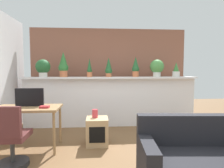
{
  "coord_description": "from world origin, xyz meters",
  "views": [
    {
      "loc": [
        -0.31,
        -2.59,
        1.39
      ],
      "look_at": [
        -0.03,
        1.15,
        1.11
      ],
      "focal_mm": 30.18,
      "sensor_mm": 36.0,
      "label": 1
    }
  ],
  "objects": [
    {
      "name": "potted_plant_6",
      "position": [
        1.63,
        1.96,
        1.38
      ],
      "size": [
        0.18,
        0.18,
        0.36
      ],
      "color": "silver",
      "rests_on": "plant_shelf"
    },
    {
      "name": "brick_wall_behind",
      "position": [
        0.0,
        2.6,
        1.25
      ],
      "size": [
        4.18,
        0.1,
        2.5
      ],
      "primitive_type": "cube",
      "color": "#935B47",
      "rests_on": "ground"
    },
    {
      "name": "office_chair",
      "position": [
        -1.55,
        0.07,
        0.39
      ],
      "size": [
        0.45,
        0.46,
        0.91
      ],
      "color": "#262628",
      "rests_on": "ground"
    },
    {
      "name": "potted_plant_3",
      "position": [
        -0.05,
        1.96,
        1.44
      ],
      "size": [
        0.17,
        0.17,
        0.47
      ],
      "color": "#C66B42",
      "rests_on": "plant_shelf"
    },
    {
      "name": "couch",
      "position": [
        0.97,
        -0.48,
        0.28
      ],
      "size": [
        1.61,
        0.88,
        0.8
      ],
      "color": "black",
      "rests_on": "ground"
    },
    {
      "name": "potted_plant_5",
      "position": [
        1.15,
        1.99,
        1.46
      ],
      "size": [
        0.34,
        0.34,
        0.43
      ],
      "color": "silver",
      "rests_on": "plant_shelf"
    },
    {
      "name": "divider_wall",
      "position": [
        0.0,
        2.0,
        0.59
      ],
      "size": [
        4.18,
        0.16,
        1.18
      ],
      "primitive_type": "cube",
      "color": "white",
      "rests_on": "ground"
    },
    {
      "name": "potted_plant_2",
      "position": [
        -0.51,
        1.96,
        1.41
      ],
      "size": [
        0.13,
        0.13,
        0.45
      ],
      "color": "#C66B42",
      "rests_on": "plant_shelf"
    },
    {
      "name": "tv_monitor",
      "position": [
        -1.52,
        0.79,
        0.91
      ],
      "size": [
        0.48,
        0.04,
        0.32
      ],
      "primitive_type": "cube",
      "color": "black",
      "rests_on": "desk"
    },
    {
      "name": "potted_plant_1",
      "position": [
        -1.13,
        1.98,
        1.51
      ],
      "size": [
        0.23,
        0.23,
        0.6
      ],
      "color": "#C66B42",
      "rests_on": "plant_shelf"
    },
    {
      "name": "vase_on_shelf",
      "position": [
        -0.37,
        0.89,
        0.58
      ],
      "size": [
        0.11,
        0.11,
        0.15
      ],
      "primitive_type": "cylinder",
      "color": "#CC3D47",
      "rests_on": "side_cube_shelf"
    },
    {
      "name": "book_on_desk",
      "position": [
        -1.21,
        0.62,
        0.77
      ],
      "size": [
        0.15,
        0.11,
        0.04
      ],
      "primitive_type": "cube",
      "color": "#B22D33",
      "rests_on": "desk"
    },
    {
      "name": "side_cube_shelf",
      "position": [
        -0.33,
        0.84,
        0.25
      ],
      "size": [
        0.4,
        0.41,
        0.5
      ],
      "color": "tan",
      "rests_on": "ground"
    },
    {
      "name": "plant_shelf",
      "position": [
        0.0,
        1.96,
        1.2
      ],
      "size": [
        4.18,
        0.35,
        0.04
      ],
      "primitive_type": "cube",
      "color": "white",
      "rests_on": "divider_wall"
    },
    {
      "name": "potted_plant_4",
      "position": [
        0.6,
        1.94,
        1.45
      ],
      "size": [
        0.18,
        0.18,
        0.49
      ],
      "color": "#C66B42",
      "rests_on": "plant_shelf"
    },
    {
      "name": "ground_plane",
      "position": [
        0.0,
        0.0,
        0.0
      ],
      "size": [
        12.0,
        12.0,
        0.0
      ],
      "primitive_type": "plane",
      "color": "brown"
    },
    {
      "name": "desk",
      "position": [
        -1.53,
        0.71,
        0.67
      ],
      "size": [
        1.1,
        0.6,
        0.75
      ],
      "color": "#99754C",
      "rests_on": "ground"
    },
    {
      "name": "potted_plant_0",
      "position": [
        -1.59,
        1.92,
        1.45
      ],
      "size": [
        0.34,
        0.34,
        0.41
      ],
      "color": "silver",
      "rests_on": "plant_shelf"
    }
  ]
}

